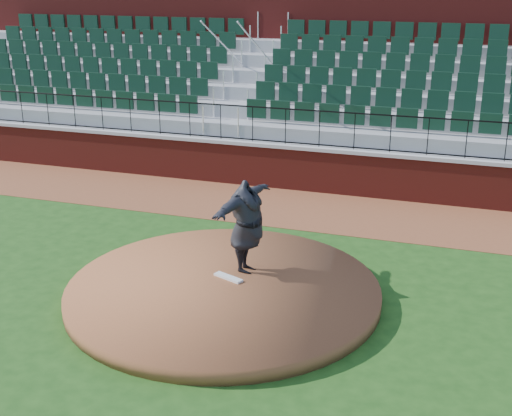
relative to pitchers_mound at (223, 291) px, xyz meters
The scene contains 10 objects.
ground 0.19m from the pitchers_mound, 27.96° to the left, with size 90.00×90.00×0.00m, color #1A4313.
warning_track 5.47m from the pitchers_mound, 88.64° to the left, with size 34.00×3.20×0.01m, color brown.
field_wall 7.09m from the pitchers_mound, 88.95° to the left, with size 34.00×0.35×1.20m, color maroon.
wall_cap 7.16m from the pitchers_mound, 88.95° to the left, with size 34.00×0.45×0.10m, color #B7B7B7.
wall_railing 7.27m from the pitchers_mound, 88.95° to the left, with size 34.00×0.05×1.00m, color black, non-canonical shape.
seating_stands 10.03m from the pitchers_mound, 89.24° to the left, with size 34.00×5.10×4.60m, color gray, non-canonical shape.
concourse_wall 12.87m from the pitchers_mound, 89.41° to the left, with size 34.00×0.50×5.50m, color maroon.
pitchers_mound is the anchor object (origin of this frame).
pitching_rubber 0.33m from the pitchers_mound, 92.45° to the left, with size 0.63×0.16×0.04m, color silver.
pitcher 1.33m from the pitchers_mound, 74.01° to the left, with size 2.33×0.63×1.89m, color black.
Camera 1 is at (4.18, -10.92, 5.87)m, focal length 47.40 mm.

